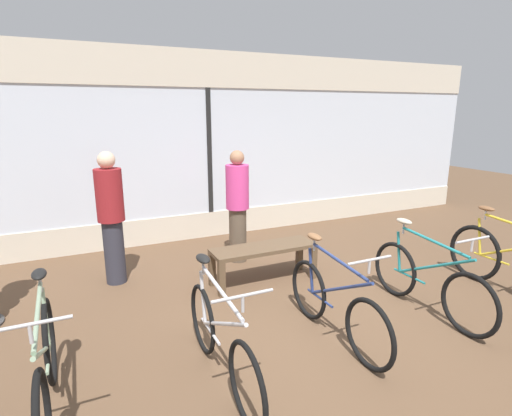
% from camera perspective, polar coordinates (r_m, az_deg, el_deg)
% --- Properties ---
extents(ground_plane, '(24.00, 24.00, 0.00)m').
position_cam_1_polar(ground_plane, '(4.56, 7.86, -15.65)').
color(ground_plane, brown).
extents(shop_back_wall, '(12.00, 0.08, 3.20)m').
position_cam_1_polar(shop_back_wall, '(7.04, -6.76, 8.88)').
color(shop_back_wall, beige).
rests_on(shop_back_wall, ground_plane).
extents(bicycle_far_left, '(0.46, 1.77, 1.04)m').
position_cam_1_polar(bicycle_far_left, '(3.45, -27.77, -20.01)').
color(bicycle_far_left, black).
rests_on(bicycle_far_left, ground_plane).
extents(bicycle_left, '(0.46, 1.69, 1.01)m').
position_cam_1_polar(bicycle_left, '(3.49, -5.08, -18.36)').
color(bicycle_left, black).
rests_on(bicycle_left, ground_plane).
extents(bicycle_center, '(0.46, 1.64, 1.01)m').
position_cam_1_polar(bicycle_center, '(4.12, 11.16, -13.36)').
color(bicycle_center, black).
rests_on(bicycle_center, ground_plane).
extents(bicycle_right, '(0.46, 1.70, 1.02)m').
position_cam_1_polar(bicycle_right, '(4.91, 23.31, -9.59)').
color(bicycle_right, black).
rests_on(bicycle_right, ground_plane).
extents(bicycle_far_right, '(0.46, 1.80, 1.06)m').
position_cam_1_polar(bicycle_far_right, '(5.85, 32.78, -6.70)').
color(bicycle_far_right, black).
rests_on(bicycle_far_right, ground_plane).
extents(display_bench, '(1.40, 0.44, 0.50)m').
position_cam_1_polar(display_bench, '(5.29, 1.11, -6.44)').
color(display_bench, brown).
rests_on(display_bench, ground_plane).
extents(customer_near_rack, '(0.48, 0.48, 1.74)m').
position_cam_1_polar(customer_near_rack, '(5.45, -19.99, -1.01)').
color(customer_near_rack, '#2D2D38').
rests_on(customer_near_rack, ground_plane).
extents(customer_by_window, '(0.48, 0.48, 1.67)m').
position_cam_1_polar(customer_by_window, '(5.90, -2.66, 0.53)').
color(customer_by_window, brown).
rests_on(customer_by_window, ground_plane).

